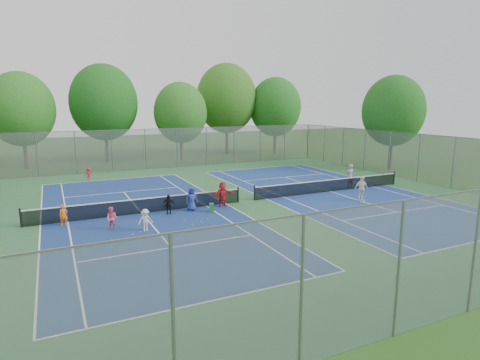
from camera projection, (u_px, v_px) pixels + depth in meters
name	position (u px, v px, depth m)	size (l,w,h in m)	color
ground	(246.00, 201.00, 27.00)	(120.00, 120.00, 0.00)	#285019
court_pad	(246.00, 201.00, 27.00)	(32.00, 32.00, 0.01)	#2E6237
court_left	(142.00, 213.00, 24.05)	(10.97, 23.77, 0.01)	navy
court_right	(330.00, 192.00, 29.94)	(10.97, 23.77, 0.01)	navy
net_left	(142.00, 206.00, 23.97)	(12.87, 0.10, 0.91)	black
net_right	(330.00, 186.00, 29.85)	(12.87, 0.10, 0.91)	black
fence_north	(177.00, 148.00, 40.81)	(32.00, 0.10, 4.00)	gray
fence_south	(474.00, 252.00, 12.42)	(32.00, 0.10, 4.00)	gray
fence_east	(419.00, 158.00, 33.34)	(32.00, 0.10, 4.00)	gray
tree_nw	(21.00, 109.00, 39.51)	(6.40, 6.40, 9.58)	#443326
tree_nl	(104.00, 103.00, 43.63)	(7.20, 7.20, 10.69)	#443326
tree_nc	(181.00, 113.00, 45.44)	(6.00, 6.00, 8.85)	#443326
tree_nr	(226.00, 98.00, 50.73)	(7.60, 7.60, 11.42)	#443326
tree_ne	(275.00, 107.00, 51.68)	(6.60, 6.60, 9.77)	#443326
tree_side_e	(393.00, 111.00, 39.21)	(6.00, 6.00, 9.20)	#443326
ball_crate	(167.00, 205.00, 25.39)	(0.35, 0.35, 0.30)	#1751AD
ball_hopper	(212.00, 208.00, 24.32)	(0.28, 0.28, 0.55)	#23832D
student_a	(63.00, 215.00, 21.60)	(0.43, 0.28, 1.17)	orange
student_b	(112.00, 219.00, 20.84)	(0.60, 0.47, 1.24)	#F35E83
student_c	(145.00, 220.00, 20.66)	(0.77, 0.44, 1.19)	beige
student_d	(168.00, 204.00, 23.84)	(0.70, 0.29, 1.20)	black
student_e	(192.00, 199.00, 24.54)	(0.73, 0.47, 1.49)	navy
student_f	(223.00, 194.00, 25.48)	(1.50, 0.48, 1.62)	red
child_far_baseline	(89.00, 174.00, 33.94)	(0.74, 0.43, 1.15)	red
instructor	(350.00, 176.00, 31.25)	(0.67, 0.44, 1.85)	#9A9A9D
teen_court_b	(361.00, 189.00, 26.94)	(1.01, 0.42, 1.73)	white
tennis_ball_0	(185.00, 222.00, 22.31)	(0.07, 0.07, 0.07)	#A6C42D
tennis_ball_1	(112.00, 241.00, 19.24)	(0.07, 0.07, 0.07)	yellow
tennis_ball_2	(136.00, 222.00, 22.31)	(0.07, 0.07, 0.07)	#BFD331
tennis_ball_3	(192.00, 225.00, 21.74)	(0.07, 0.07, 0.07)	#CAD331
tennis_ball_4	(218.00, 215.00, 23.73)	(0.07, 0.07, 0.07)	#BFE836
tennis_ball_5	(141.00, 232.00, 20.51)	(0.07, 0.07, 0.07)	#B1D230
tennis_ball_6	(132.00, 235.00, 20.10)	(0.07, 0.07, 0.07)	#BDE535
tennis_ball_7	(201.00, 222.00, 22.18)	(0.07, 0.07, 0.07)	#D2DE33
tennis_ball_8	(234.00, 237.00, 19.73)	(0.07, 0.07, 0.07)	#CBDF33
tennis_ball_9	(141.00, 255.00, 17.39)	(0.07, 0.07, 0.07)	#BDE234
tennis_ball_10	(207.00, 219.00, 22.74)	(0.07, 0.07, 0.07)	#A0C12D
tennis_ball_11	(110.00, 259.00, 16.99)	(0.07, 0.07, 0.07)	#BACB2F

